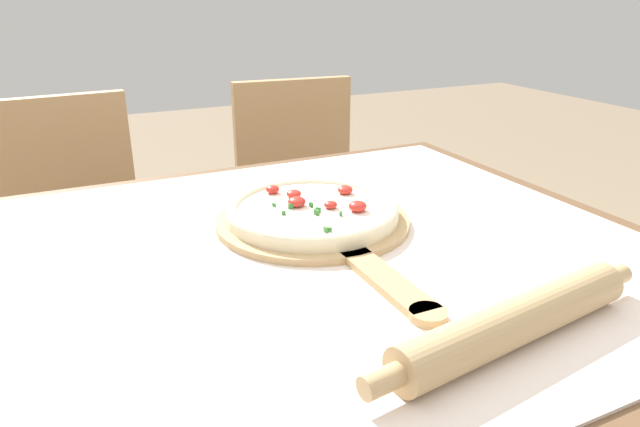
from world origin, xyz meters
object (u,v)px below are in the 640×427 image
at_px(chair_right, 303,201).
at_px(chair_left, 76,238).
at_px(pizza, 313,210).
at_px(rolling_pin, 515,321).
at_px(pizza_peel, 319,225).

bearing_deg(chair_right, chair_left, -174.83).
height_order(pizza, chair_left, chair_left).
bearing_deg(rolling_pin, pizza, 97.98).
distance_m(pizza, rolling_pin, 0.43).
relative_size(pizza, chair_left, 0.34).
height_order(pizza_peel, chair_left, chair_left).
bearing_deg(pizza, pizza_peel, -90.95).
distance_m(rolling_pin, chair_left, 1.26).
height_order(chair_left, chair_right, same).
distance_m(pizza, chair_right, 0.83).
xyz_separation_m(pizza_peel, rolling_pin, (0.06, -0.40, 0.02)).
height_order(rolling_pin, chair_left, chair_left).
relative_size(chair_left, chair_right, 1.00).
distance_m(chair_left, chair_right, 0.68).
bearing_deg(chair_left, chair_right, -4.19).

